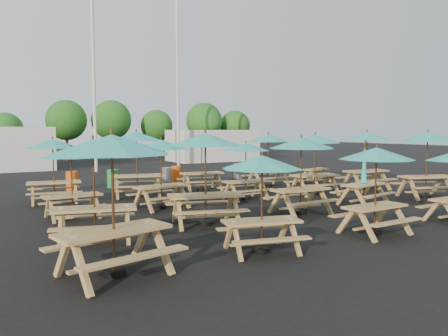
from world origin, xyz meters
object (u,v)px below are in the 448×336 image
picnic_unit_7 (136,140)px  picnic_unit_15 (268,141)px  picnic_unit_0 (112,154)px  picnic_unit_6 (161,149)px  picnic_unit_4 (262,169)px  picnic_unit_14 (315,143)px  picnic_unit_2 (71,157)px  picnic_unit_13 (364,179)px  picnic_unit_17 (428,141)px  picnic_unit_18 (367,140)px  waste_bin_0 (72,181)px  waste_bin_2 (167,176)px  picnic_unit_5 (205,145)px  picnic_unit_11 (202,144)px  waste_bin_1 (113,179)px  picnic_unit_19 (316,147)px  picnic_unit_3 (53,148)px  picnic_unit_1 (93,153)px  picnic_unit_10 (246,151)px  waste_bin_3 (177,174)px  waste_bin_4 (238,171)px  picnic_unit_8 (376,159)px  picnic_unit_9 (301,148)px

picnic_unit_7 → picnic_unit_15: picnic_unit_7 is taller
picnic_unit_0 → picnic_unit_15: size_ratio=1.05×
picnic_unit_6 → picnic_unit_4: bearing=-100.9°
picnic_unit_6 → picnic_unit_14: size_ratio=0.95×
picnic_unit_2 → picnic_unit_13: (9.22, -2.72, -0.89)m
picnic_unit_2 → picnic_unit_17: size_ratio=0.79×
picnic_unit_15 → picnic_unit_18: picnic_unit_18 is taller
waste_bin_0 → waste_bin_2: (4.31, -0.21, 0.00)m
picnic_unit_5 → picnic_unit_11: (3.07, 6.22, -0.21)m
picnic_unit_6 → waste_bin_1: (0.07, 6.01, -1.58)m
picnic_unit_2 → picnic_unit_15: (9.29, 3.04, 0.27)m
picnic_unit_19 → picnic_unit_3: bearing=163.9°
picnic_unit_1 → waste_bin_0: size_ratio=3.03×
picnic_unit_1 → waste_bin_1: bearing=87.2°
picnic_unit_17 → picnic_unit_11: bearing=155.0°
picnic_unit_7 → picnic_unit_13: picnic_unit_7 is taller
picnic_unit_14 → waste_bin_2: (-3.93, 6.01, -1.69)m
picnic_unit_10 → waste_bin_3: (-0.07, 6.23, -1.44)m
waste_bin_4 → picnic_unit_3: bearing=-161.9°
picnic_unit_8 → picnic_unit_4: bearing=176.1°
picnic_unit_2 → picnic_unit_13: 9.65m
waste_bin_3 → picnic_unit_14: bearing=-64.1°
waste_bin_1 → picnic_unit_1: bearing=-108.2°
picnic_unit_8 → picnic_unit_15: 9.44m
picnic_unit_2 → picnic_unit_6: (2.90, 0.23, 0.17)m
picnic_unit_7 → picnic_unit_11: picnic_unit_7 is taller
picnic_unit_7 → waste_bin_3: size_ratio=3.15×
picnic_unit_14 → waste_bin_2: size_ratio=2.99×
picnic_unit_1 → picnic_unit_2: 3.05m
picnic_unit_7 → waste_bin_3: 5.08m
picnic_unit_5 → picnic_unit_15: picnic_unit_5 is taller
waste_bin_0 → waste_bin_3: 5.08m
picnic_unit_19 → waste_bin_2: (-6.79, 2.86, -1.33)m
waste_bin_1 → waste_bin_3: (3.29, 0.33, 0.00)m
picnic_unit_9 → waste_bin_3: bearing=88.8°
picnic_unit_17 → picnic_unit_18: (-0.20, 2.78, -0.00)m
picnic_unit_3 → picnic_unit_9: 8.70m
picnic_unit_9 → picnic_unit_11: size_ratio=1.03×
picnic_unit_7 → waste_bin_0: bearing=133.4°
picnic_unit_5 → picnic_unit_8: 4.43m
picnic_unit_8 → picnic_unit_9: picnic_unit_9 is taller
picnic_unit_3 → waste_bin_4: bearing=25.6°
picnic_unit_5 → picnic_unit_13: bearing=15.6°
picnic_unit_5 → waste_bin_1: (-0.02, 9.02, -1.79)m
picnic_unit_10 → picnic_unit_19: 6.60m
picnic_unit_15 → waste_bin_3: bearing=133.7°
picnic_unit_19 → waste_bin_2: 7.48m
picnic_unit_13 → waste_bin_2: picnic_unit_13 is taller
waste_bin_4 → picnic_unit_8: bearing=-106.4°
picnic_unit_2 → picnic_unit_4: bearing=-67.9°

